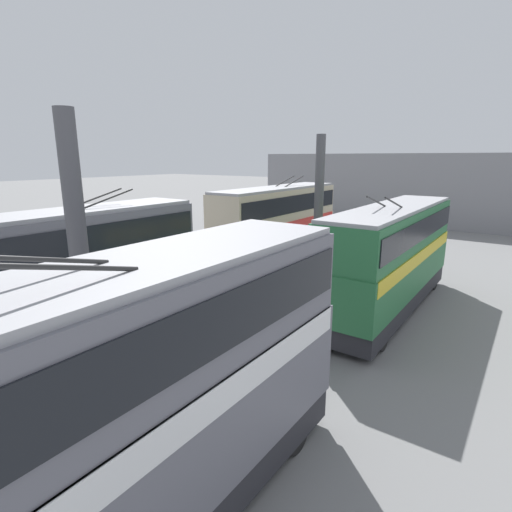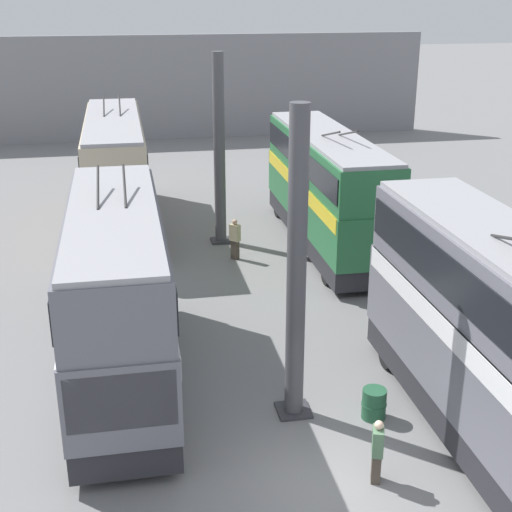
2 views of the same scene
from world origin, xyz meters
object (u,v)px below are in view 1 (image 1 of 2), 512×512
Objects in this scene: person_aisle_midway at (301,281)px; oil_drum at (119,435)px; bus_left_near at (136,395)px; bus_right_mid at (278,221)px; bus_left_far at (391,252)px; bus_right_near at (78,268)px.

oil_drum is (-11.78, -1.66, -0.48)m from person_aisle_midway.
person_aisle_midway is (12.90, 3.98, -2.06)m from bus_left_near.
bus_right_mid is 6.83× the size of person_aisle_midway.
bus_right_mid is (4.09, 8.49, 0.12)m from bus_left_far.
bus_left_near is 12.25× the size of oil_drum.
bus_left_near reaches higher than person_aisle_midway.
bus_right_near is 12.02× the size of oil_drum.
bus_right_near is 0.85× the size of bus_right_mid.
bus_right_near is at bearing 63.99° from bus_left_near.
bus_right_mid is at bearing 91.03° from person_aisle_midway.
bus_left_near reaches higher than bus_right_near.
bus_left_near reaches higher than oil_drum.
bus_left_near reaches higher than bus_left_far.
bus_left_far is 4.47m from person_aisle_midway.
bus_right_mid is (13.75, 0.00, -0.01)m from bus_right_near.
bus_left_far is 13.10m from oil_drum.
bus_left_near is 1.02× the size of bus_right_near.
bus_right_near is (-9.66, 8.49, 0.13)m from bus_left_far.
bus_right_mid is at bearing 25.39° from bus_left_near.
bus_right_near is 5.79× the size of person_aisle_midway.
bus_right_near is 13.75m from bus_right_mid.
bus_right_near is at bearing 180.00° from bus_right_mid.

